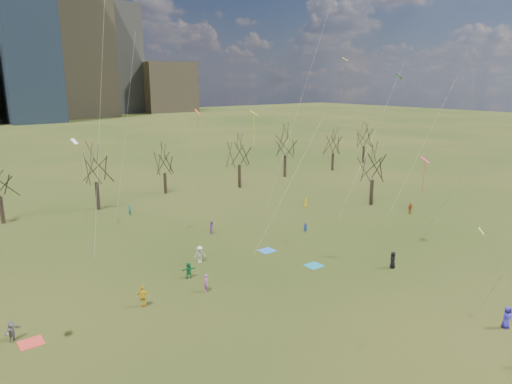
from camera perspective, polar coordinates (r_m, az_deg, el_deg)
ground at (r=40.17m, az=10.71°, el=-13.06°), size 500.00×500.00×0.00m
bare_tree_row at (r=67.58m, az=-13.15°, el=3.33°), size 113.04×29.80×9.50m
blanket_teal at (r=46.36m, az=7.25°, el=-9.12°), size 1.60×1.50×0.03m
blanket_navy at (r=49.84m, az=1.39°, el=-7.34°), size 1.60×1.50×0.03m
blanket_crimson at (r=37.31m, az=-26.31°, el=-16.55°), size 1.60×1.50×0.03m
person_0 at (r=39.76m, az=28.86°, el=-13.57°), size 0.95×0.74×1.71m
person_4 at (r=39.06m, az=-13.93°, el=-12.56°), size 1.14×0.95×1.82m
person_5 at (r=43.50m, az=-8.42°, el=-9.64°), size 1.53×0.76×1.58m
person_6 at (r=47.16m, az=16.74°, el=-8.13°), size 0.95×0.97×1.68m
person_7 at (r=40.68m, az=-6.30°, el=-11.27°), size 0.53×0.67×1.62m
person_8 at (r=55.69m, az=6.19°, el=-4.47°), size 0.62×0.70×1.19m
person_9 at (r=46.82m, az=-7.04°, el=-7.74°), size 1.29×1.02×1.75m
person_10 at (r=66.54m, az=18.70°, el=-1.93°), size 0.94×0.47×1.55m
person_11 at (r=37.82m, az=-28.21°, el=-15.08°), size 1.41×1.12×1.50m
person_12 at (r=66.36m, az=6.22°, el=-1.36°), size 0.61×0.79×1.42m
person_13 at (r=64.52m, az=-15.50°, el=-2.20°), size 0.49×0.63×1.51m
person_14 at (r=55.15m, az=-5.53°, el=-4.40°), size 0.89×0.98×1.64m
kites_airborne at (r=47.60m, az=0.04°, el=7.70°), size 59.23×47.30×36.49m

